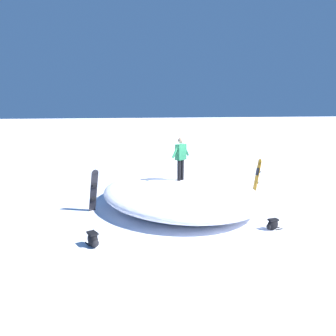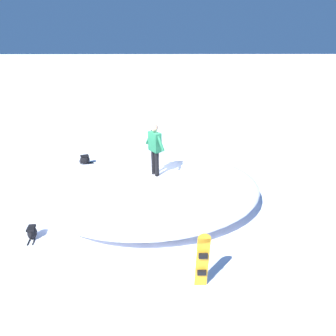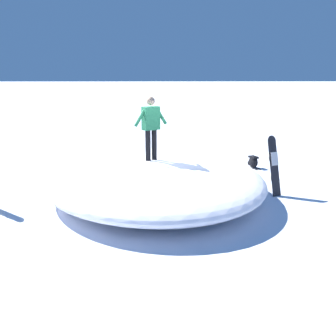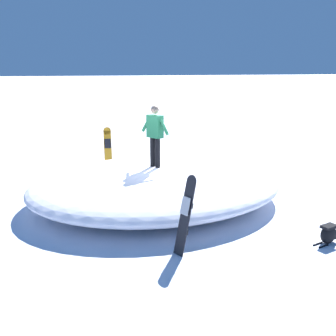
# 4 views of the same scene
# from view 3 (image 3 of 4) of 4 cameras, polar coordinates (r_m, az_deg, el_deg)

# --- Properties ---
(ground) EXTENTS (240.00, 240.00, 0.00)m
(ground) POSITION_cam_3_polar(r_m,az_deg,el_deg) (11.15, 0.25, -4.01)
(ground) COLOR white
(snow_mound) EXTENTS (8.31, 7.37, 1.01)m
(snow_mound) POSITION_cam_3_polar(r_m,az_deg,el_deg) (11.13, -2.18, -1.35)
(snow_mound) COLOR white
(snow_mound) RESTS_ON ground
(snowboarder_standing) EXTENTS (0.66, 0.89, 1.70)m
(snowboarder_standing) POSITION_cam_3_polar(r_m,az_deg,el_deg) (10.80, -2.43, 6.21)
(snowboarder_standing) COLOR black
(snowboarder_standing) RESTS_ON snow_mound
(snowboard_secondary_upright) EXTENTS (0.47, 0.43, 1.64)m
(snowboard_secondary_upright) POSITION_cam_3_polar(r_m,az_deg,el_deg) (11.48, 14.71, 0.45)
(snowboard_secondary_upright) COLOR black
(snowboard_secondary_upright) RESTS_ON ground
(backpack_near) EXTENTS (0.65, 0.42, 0.43)m
(backpack_near) POSITION_cam_3_polar(r_m,az_deg,el_deg) (14.64, 11.91, 0.86)
(backpack_near) COLOR black
(backpack_near) RESTS_ON ground
(backpack_far) EXTENTS (0.28, 0.57, 0.37)m
(backpack_far) POSITION_cam_3_polar(r_m,az_deg,el_deg) (14.62, -10.07, 0.81)
(backpack_far) COLOR black
(backpack_far) RESTS_ON ground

